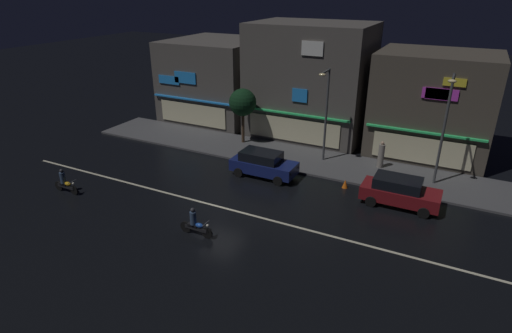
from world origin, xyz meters
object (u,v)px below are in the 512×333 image
object	(u,v)px
streetlamp_west	(326,108)
streetlamp_mid	(445,122)
parked_car_near_kerb	(400,191)
parked_car_trailing	(263,163)
pedestrian_on_sidewalk	(381,155)
motorcycle_following	(195,224)
motorcycle_lead	(65,183)
traffic_cone	(345,184)

from	to	relation	value
streetlamp_west	streetlamp_mid	bearing A→B (deg)	-3.40
parked_car_near_kerb	parked_car_trailing	size ratio (longest dim) A/B	1.00
streetlamp_mid	pedestrian_on_sidewalk	size ratio (longest dim) A/B	3.68
motorcycle_following	motorcycle_lead	bearing A→B (deg)	4.92
pedestrian_on_sidewalk	streetlamp_mid	bearing A→B (deg)	-139.80
streetlamp_west	streetlamp_mid	world-z (taller)	streetlamp_mid
pedestrian_on_sidewalk	traffic_cone	world-z (taller)	pedestrian_on_sidewalk
motorcycle_following	traffic_cone	distance (m)	10.09
streetlamp_mid	motorcycle_following	xyz separation A→B (m)	(-10.11, -11.34, -3.58)
parked_car_near_kerb	motorcycle_following	world-z (taller)	parked_car_near_kerb
pedestrian_on_sidewalk	motorcycle_lead	bearing A→B (deg)	95.03
streetlamp_mid	motorcycle_following	bearing A→B (deg)	-131.71
parked_car_trailing	motorcycle_lead	bearing A→B (deg)	38.30
streetlamp_west	traffic_cone	world-z (taller)	streetlamp_west
streetlamp_mid	motorcycle_lead	bearing A→B (deg)	-150.88
motorcycle_lead	streetlamp_west	bearing A→B (deg)	-132.85
streetlamp_west	parked_car_near_kerb	xyz separation A→B (m)	(5.89, -3.93, -3.13)
pedestrian_on_sidewalk	motorcycle_lead	size ratio (longest dim) A/B	0.98
parked_car_trailing	motorcycle_following	xyz separation A→B (m)	(0.08, -7.90, -0.24)
motorcycle_following	parked_car_near_kerb	bearing A→B (deg)	-130.71
parked_car_near_kerb	parked_car_trailing	xyz separation A→B (m)	(-8.64, 0.04, 0.00)
streetlamp_west	parked_car_near_kerb	bearing A→B (deg)	-33.69
motorcycle_lead	streetlamp_mid	bearing A→B (deg)	-146.59
streetlamp_mid	traffic_cone	distance (m)	6.83
streetlamp_west	parked_car_trailing	xyz separation A→B (m)	(-2.75, -3.88, -3.13)
streetlamp_mid	pedestrian_on_sidewalk	bearing A→B (deg)	162.04
pedestrian_on_sidewalk	streetlamp_west	bearing A→B (deg)	68.52
motorcycle_lead	traffic_cone	distance (m)	17.10
parked_car_trailing	pedestrian_on_sidewalk	bearing A→B (deg)	-145.31
motorcycle_following	traffic_cone	world-z (taller)	motorcycle_following
streetlamp_west	pedestrian_on_sidewalk	bearing A→B (deg)	10.36
motorcycle_following	pedestrian_on_sidewalk	bearing A→B (deg)	-110.95
pedestrian_on_sidewalk	motorcycle_following	bearing A→B (deg)	120.48
streetlamp_west	parked_car_near_kerb	world-z (taller)	streetlamp_west
pedestrian_on_sidewalk	traffic_cone	bearing A→B (deg)	129.50
pedestrian_on_sidewalk	parked_car_near_kerb	size ratio (longest dim) A/B	0.43
parked_car_near_kerb	pedestrian_on_sidewalk	bearing A→B (deg)	113.38
pedestrian_on_sidewalk	parked_car_near_kerb	distance (m)	5.05
motorcycle_following	traffic_cone	bearing A→B (deg)	-114.60
streetlamp_west	parked_car_near_kerb	size ratio (longest dim) A/B	1.50
streetlamp_mid	parked_car_near_kerb	world-z (taller)	streetlamp_mid
pedestrian_on_sidewalk	motorcycle_lead	distance (m)	20.32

